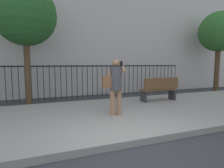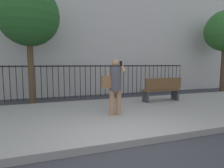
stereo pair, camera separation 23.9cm
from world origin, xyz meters
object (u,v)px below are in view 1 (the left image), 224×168
Objects in this scene: street_tree_far at (219,32)px; street_tree_mid at (25,15)px; pedestrian_on_phone at (115,83)px; street_bench at (160,89)px.

street_tree_mid is at bearing 179.82° from street_tree_far.
street_bench is (2.51, 1.32, -0.45)m from pedestrian_on_phone.
street_bench is 6.01m from street_tree_mid.
street_tree_far is (7.84, 3.11, 2.38)m from pedestrian_on_phone.
street_bench is at bearing -161.39° from street_tree_far.
pedestrian_on_phone is 1.03× the size of street_bench.
street_tree_mid reaches higher than street_bench.
street_bench is at bearing 27.67° from pedestrian_on_phone.
street_bench is 6.30m from street_tree_far.
street_tree_far reaches higher than pedestrian_on_phone.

